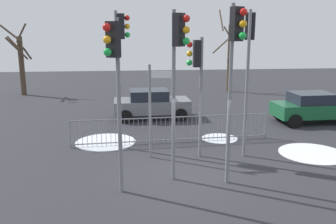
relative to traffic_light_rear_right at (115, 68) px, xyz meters
The scene contains 16 objects.
ground_plane 4.16m from the traffic_light_rear_right, 28.44° to the left, with size 60.00×60.00×0.00m, color #2D2D33.
traffic_light_rear_right is the anchor object (origin of this frame).
traffic_light_foreground_left 5.24m from the traffic_light_rear_right, 31.85° to the left, with size 0.39×0.54×5.09m.
traffic_light_mid_right 3.25m from the traffic_light_rear_right, ahead, with size 0.40×0.53×5.13m.
traffic_light_foreground_right 3.85m from the traffic_light_rear_right, 46.00° to the left, with size 0.57×0.32×4.20m.
traffic_light_rear_left 4.11m from the traffic_light_rear_right, 89.11° to the left, with size 0.56×0.37×5.10m.
traffic_light_mid_left 1.88m from the traffic_light_rear_right, 22.91° to the left, with size 0.47×0.46×4.98m.
direction_sign_post 3.45m from the traffic_light_rear_right, 68.63° to the left, with size 0.79×0.11×3.30m.
pedestrian_guard_railing 5.69m from the traffic_light_rear_right, 65.67° to the left, with size 7.96×0.54×1.07m.
car_grey_trailing 9.23m from the traffic_light_rear_right, 80.63° to the left, with size 3.85×2.01×1.47m.
car_green_near 11.87m from the traffic_light_rear_right, 37.26° to the left, with size 3.86×2.05×1.47m.
bare_tree_left 17.84m from the traffic_light_rear_right, 113.04° to the left, with size 1.73×1.56×4.86m.
bare_tree_centre 18.02m from the traffic_light_rear_right, 65.32° to the left, with size 1.85×1.89×5.83m.
snow_patch_kerb 8.22m from the traffic_light_rear_right, 20.44° to the left, with size 2.43×2.43×0.01m, color white.
snow_patch_island 7.17m from the traffic_light_rear_right, 49.85° to the left, with size 1.49×1.49×0.01m, color white.
snow_patch_verge 5.96m from the traffic_light_rear_right, 97.69° to the left, with size 2.42×2.42×0.01m, color white.
Camera 1 is at (-1.65, -10.52, 4.44)m, focal length 38.89 mm.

